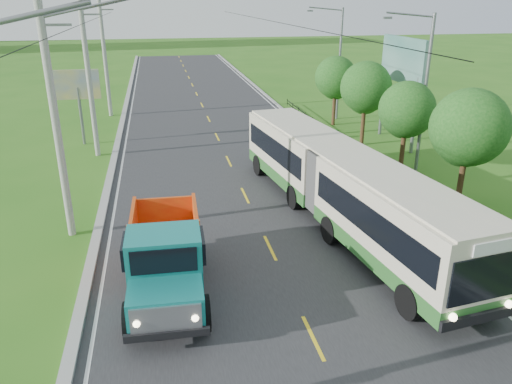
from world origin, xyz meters
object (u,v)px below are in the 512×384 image
object	(u,v)px
pole_near	(57,121)
dump_truck	(165,253)
pole_far	(105,56)
bus	(342,181)
tree_back	(336,79)
planter_mid	(382,169)
streetlight_mid	(423,89)
pole_mid	(89,77)
tree_fourth	(406,112)
billboard_left	(78,89)
planter_far	(336,134)
billboard_right	(402,67)
streetlight_far	(338,60)
planter_near	(458,225)
tree_third	(468,131)
tree_fifth	(366,90)

from	to	relation	value
pole_near	dump_truck	distance (m)	7.69
pole_far	bus	bearing A→B (deg)	-64.61
tree_back	planter_mid	world-z (taller)	tree_back
streetlight_mid	planter_mid	world-z (taller)	streetlight_mid
pole_mid	tree_fourth	distance (m)	19.43
pole_near	billboard_left	distance (m)	15.10
planter_far	billboard_right	world-z (taller)	billboard_right
billboard_left	tree_fourth	bearing A→B (deg)	-26.99
streetlight_far	billboard_right	bearing A→B (deg)	-78.29
streetlight_far	planter_near	size ratio (longest dim) A/B	13.54
billboard_right	planter_mid	bearing A→B (deg)	-121.66
billboard_left	tree_third	bearing A→B (deg)	-39.33
pole_near	streetlight_far	bearing A→B (deg)	45.14
tree_back	dump_truck	xyz separation A→B (m)	(-14.15, -22.71, -2.07)
pole_far	dump_truck	distance (m)	30.05
planter_mid	billboard_left	distance (m)	20.99
tree_back	billboard_right	distance (m)	6.82
pole_near	tree_back	size ratio (longest dim) A/B	1.82
tree_third	pole_near	bearing A→B (deg)	177.29
streetlight_far	planter_far	size ratio (longest dim) A/B	13.54
pole_far	tree_back	xyz separation A→B (m)	(18.12, -6.86, -1.44)
pole_far	billboard_right	bearing A→B (deg)	-32.30
tree_third	billboard_right	world-z (taller)	billboard_right
tree_fifth	streetlight_far	xyz separation A→B (m)	(0.79, 7.86, 1.05)
pole_near	pole_mid	world-z (taller)	same
billboard_left	pole_near	bearing A→B (deg)	-85.28
streetlight_mid	streetlight_far	bearing A→B (deg)	90.00
pole_mid	tree_back	world-z (taller)	pole_mid
planter_far	bus	xyz separation A→B (m)	(-4.91, -14.18, 1.79)
pole_mid	bus	distance (m)	18.04
tree_third	dump_truck	distance (m)	15.10
tree_third	dump_truck	world-z (taller)	tree_third
streetlight_far	billboard_left	xyz separation A→B (m)	(-20.14, -4.00, -1.04)
planter_mid	dump_truck	world-z (taller)	dump_truck
pole_far	billboard_right	world-z (taller)	pole_far
tree_back	pole_mid	bearing A→B (deg)	-164.16
tree_fifth	bus	distance (m)	13.89
tree_fourth	billboard_right	size ratio (longest dim) A/B	0.74
pole_far	tree_fifth	world-z (taller)	pole_far
tree_fifth	planter_far	size ratio (longest dim) A/B	8.66
pole_near	tree_back	world-z (taller)	pole_near
tree_fourth	planter_far	size ratio (longest dim) A/B	8.06
tree_back	planter_far	xyz separation A→B (m)	(-1.26, -4.14, -3.37)
tree_fifth	bus	world-z (taller)	tree_fifth
pole_far	tree_fourth	world-z (taller)	pole_far
pole_near	planter_near	world-z (taller)	pole_near
tree_third	bus	xyz separation A→B (m)	(-6.17, -0.32, -1.91)
pole_near	streetlight_far	size ratio (longest dim) A/B	1.10
pole_far	tree_fourth	xyz separation A→B (m)	(18.12, -18.86, -1.51)
pole_near	planter_near	distance (m)	17.79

